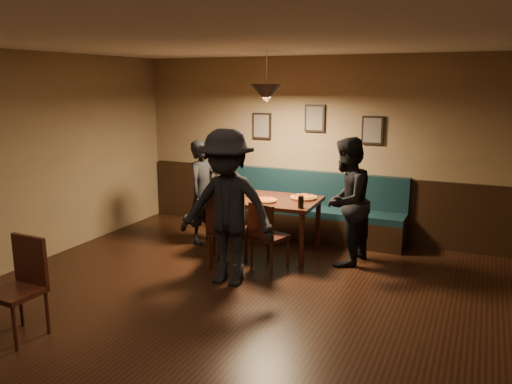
# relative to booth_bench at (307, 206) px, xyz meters

# --- Properties ---
(floor) EXTENTS (7.00, 7.00, 0.00)m
(floor) POSITION_rel_booth_bench_xyz_m (0.00, -3.20, -0.50)
(floor) COLOR black
(floor) RESTS_ON ground
(ceiling) EXTENTS (7.00, 7.00, 0.00)m
(ceiling) POSITION_rel_booth_bench_xyz_m (0.00, -3.20, 2.30)
(ceiling) COLOR silver
(ceiling) RESTS_ON ground
(wall_back) EXTENTS (6.00, 0.00, 6.00)m
(wall_back) POSITION_rel_booth_bench_xyz_m (0.00, 0.30, 0.90)
(wall_back) COLOR #8C704F
(wall_back) RESTS_ON ground
(wainscot) EXTENTS (5.88, 0.06, 1.00)m
(wainscot) POSITION_rel_booth_bench_xyz_m (0.00, 0.27, 0.00)
(wainscot) COLOR black
(wainscot) RESTS_ON ground
(booth_bench) EXTENTS (3.00, 0.60, 1.00)m
(booth_bench) POSITION_rel_booth_bench_xyz_m (0.00, 0.00, 0.00)
(booth_bench) COLOR #0F232D
(booth_bench) RESTS_ON ground
(picture_left) EXTENTS (0.32, 0.04, 0.42)m
(picture_left) POSITION_rel_booth_bench_xyz_m (-0.90, 0.27, 1.20)
(picture_left) COLOR black
(picture_left) RESTS_ON wall_back
(picture_center) EXTENTS (0.32, 0.04, 0.42)m
(picture_center) POSITION_rel_booth_bench_xyz_m (0.00, 0.27, 1.35)
(picture_center) COLOR black
(picture_center) RESTS_ON wall_back
(picture_right) EXTENTS (0.32, 0.04, 0.42)m
(picture_right) POSITION_rel_booth_bench_xyz_m (0.90, 0.27, 1.20)
(picture_right) COLOR black
(picture_right) RESTS_ON wall_back
(pendant_lamp) EXTENTS (0.44, 0.44, 0.25)m
(pendant_lamp) POSITION_rel_booth_bench_xyz_m (-0.31, -0.90, 1.75)
(pendant_lamp) COLOR black
(pendant_lamp) RESTS_ON ceiling
(dining_table) EXTENTS (1.50, 1.00, 0.79)m
(dining_table) POSITION_rel_booth_bench_xyz_m (-0.31, -0.90, -0.11)
(dining_table) COLOR black
(dining_table) RESTS_ON floor
(chair_near_left) EXTENTS (0.55, 0.55, 1.05)m
(chair_near_left) POSITION_rel_booth_bench_xyz_m (-0.54, -1.64, 0.02)
(chair_near_left) COLOR black
(chair_near_left) RESTS_ON floor
(chair_near_right) EXTENTS (0.49, 0.49, 0.90)m
(chair_near_right) POSITION_rel_booth_bench_xyz_m (-0.01, -1.48, -0.05)
(chair_near_right) COLOR black
(chair_near_right) RESTS_ON floor
(diner_left) EXTENTS (0.43, 0.60, 1.56)m
(diner_left) POSITION_rel_booth_bench_xyz_m (-1.36, -0.88, 0.28)
(diner_left) COLOR black
(diner_left) RESTS_ON floor
(diner_right) EXTENTS (0.77, 0.92, 1.71)m
(diner_right) POSITION_rel_booth_bench_xyz_m (0.84, -0.90, 0.35)
(diner_right) COLOR black
(diner_right) RESTS_ON floor
(diner_front) EXTENTS (1.23, 0.73, 1.88)m
(diner_front) POSITION_rel_booth_bench_xyz_m (-0.28, -2.15, 0.44)
(diner_front) COLOR black
(diner_front) RESTS_ON floor
(pizza_a) EXTENTS (0.37, 0.37, 0.04)m
(pizza_a) POSITION_rel_booth_bench_xyz_m (-0.74, -0.82, 0.31)
(pizza_a) COLOR gold
(pizza_a) RESTS_ON dining_table
(pizza_b) EXTENTS (0.34, 0.34, 0.04)m
(pizza_b) POSITION_rel_booth_bench_xyz_m (-0.25, -1.08, 0.31)
(pizza_b) COLOR #C86A25
(pizza_b) RESTS_ON dining_table
(pizza_c) EXTENTS (0.44, 0.44, 0.04)m
(pizza_c) POSITION_rel_booth_bench_xyz_m (0.18, -0.71, 0.31)
(pizza_c) COLOR gold
(pizza_c) RESTS_ON dining_table
(soda_glass) EXTENTS (0.10, 0.10, 0.16)m
(soda_glass) POSITION_rel_booth_bench_xyz_m (0.32, -1.22, 0.37)
(soda_glass) COLOR black
(soda_glass) RESTS_ON dining_table
(tabasco_bottle) EXTENTS (0.04, 0.04, 0.13)m
(tabasco_bottle) POSITION_rel_booth_bench_xyz_m (0.22, -0.95, 0.36)
(tabasco_bottle) COLOR #A80D05
(tabasco_bottle) RESTS_ON dining_table
(napkin_a) EXTENTS (0.16, 0.16, 0.01)m
(napkin_a) POSITION_rel_booth_bench_xyz_m (-0.95, -0.62, 0.29)
(napkin_a) COLOR #1C6924
(napkin_a) RESTS_ON dining_table
(napkin_b) EXTENTS (0.16, 0.16, 0.01)m
(napkin_b) POSITION_rel_booth_bench_xyz_m (-0.83, -1.16, 0.29)
(napkin_b) COLOR #1D6D2B
(napkin_b) RESTS_ON dining_table
(cutlery_set) EXTENTS (0.20, 0.03, 0.00)m
(cutlery_set) POSITION_rel_booth_bench_xyz_m (-0.29, -1.23, 0.29)
(cutlery_set) COLOR silver
(cutlery_set) RESTS_ON dining_table
(cafe_chair_far) EXTENTS (0.44, 0.44, 0.97)m
(cafe_chair_far) POSITION_rel_booth_bench_xyz_m (-1.47, -4.19, -0.02)
(cafe_chair_far) COLOR black
(cafe_chair_far) RESTS_ON floor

